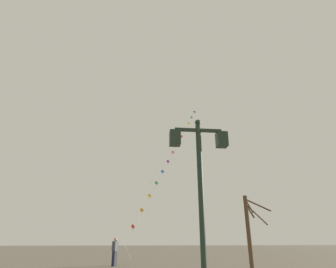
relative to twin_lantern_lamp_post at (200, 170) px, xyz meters
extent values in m
plane|color=#756B5B|center=(-1.90, 13.84, -3.19)|extent=(160.00, 160.00, 0.00)
cylinder|color=#1E2D23|center=(0.00, 0.00, -0.98)|extent=(0.14, 0.14, 4.42)
sphere|color=#1E2D23|center=(0.00, 0.00, 1.31)|extent=(0.16, 0.16, 0.16)
cube|color=#1E2D23|center=(0.00, 0.00, 1.08)|extent=(1.27, 0.08, 0.08)
cube|color=#1E2D23|center=(-0.63, 0.00, 0.83)|extent=(0.28, 0.28, 0.40)
cube|color=beige|center=(-0.63, 0.00, 0.83)|extent=(0.19, 0.19, 0.30)
cube|color=#1E2D23|center=(0.63, 0.00, 0.83)|extent=(0.28, 0.28, 0.40)
cube|color=beige|center=(0.63, 0.00, 0.83)|extent=(0.19, 0.19, 0.30)
cylinder|color=brown|center=(-3.08, 13.65, -3.10)|extent=(0.06, 0.06, 0.18)
cylinder|color=silver|center=(-2.52, 14.52, -1.84)|extent=(1.15, 1.77, 2.35)
cylinder|color=silver|center=(-1.64, 15.89, -0.02)|extent=(0.66, 1.02, 1.34)
cylinder|color=silver|center=(-1.00, 16.88, 1.31)|extent=(0.66, 1.02, 1.34)
cylinder|color=silver|center=(-0.36, 17.88, 2.63)|extent=(0.66, 1.02, 1.34)
cylinder|color=silver|center=(0.28, 18.87, 3.96)|extent=(0.66, 1.02, 1.34)
cylinder|color=silver|center=(0.91, 19.86, 5.28)|extent=(0.66, 1.02, 1.34)
cylinder|color=silver|center=(1.55, 20.86, 6.61)|extent=(0.66, 1.02, 1.34)
cylinder|color=silver|center=(2.19, 21.85, 7.93)|extent=(0.66, 1.02, 1.34)
cylinder|color=silver|center=(2.83, 22.84, 9.26)|extent=(0.66, 1.02, 1.34)
cylinder|color=silver|center=(3.46, 23.83, 10.58)|extent=(0.66, 1.02, 1.34)
cylinder|color=silver|center=(4.10, 24.83, 11.91)|extent=(0.66, 1.02, 1.34)
cylinder|color=silver|center=(4.74, 25.82, 13.23)|extent=(0.66, 1.02, 1.34)
cylinder|color=silver|center=(5.38, 26.81, 14.56)|extent=(0.66, 1.02, 1.34)
cube|color=red|center=(-1.96, 15.39, -0.68)|extent=(0.31, 0.26, 0.40)
cylinder|color=red|center=(-1.96, 15.39, -0.97)|extent=(0.05, 0.05, 0.27)
cube|color=orange|center=(-1.32, 16.39, 0.65)|extent=(0.34, 0.22, 0.40)
cylinder|color=orange|center=(-1.32, 16.39, 0.36)|extent=(0.03, 0.04, 0.27)
cube|color=yellow|center=(-0.68, 17.38, 1.97)|extent=(0.37, 0.17, 0.40)
cylinder|color=yellow|center=(-0.68, 17.38, 1.66)|extent=(0.03, 0.05, 0.31)
cube|color=green|center=(-0.04, 18.37, 3.30)|extent=(0.36, 0.18, 0.40)
cylinder|color=green|center=(-0.04, 18.37, 3.00)|extent=(0.03, 0.03, 0.28)
cube|color=blue|center=(0.59, 19.37, 4.62)|extent=(0.34, 0.22, 0.40)
cylinder|color=blue|center=(0.59, 19.37, 4.37)|extent=(0.03, 0.03, 0.19)
cube|color=purple|center=(1.23, 20.36, 5.95)|extent=(0.34, 0.23, 0.40)
cylinder|color=purple|center=(1.23, 20.36, 5.68)|extent=(0.03, 0.03, 0.22)
cube|color=pink|center=(1.87, 21.35, 7.27)|extent=(0.36, 0.18, 0.40)
cylinder|color=pink|center=(1.87, 21.35, 6.97)|extent=(0.03, 0.05, 0.29)
cube|color=white|center=(2.51, 22.35, 8.60)|extent=(0.37, 0.16, 0.40)
cylinder|color=white|center=(2.51, 22.35, 8.29)|extent=(0.03, 0.05, 0.30)
cube|color=red|center=(3.15, 23.34, 9.92)|extent=(0.31, 0.26, 0.40)
cylinder|color=red|center=(3.15, 23.34, 9.61)|extent=(0.02, 0.03, 0.31)
cube|color=orange|center=(3.78, 24.33, 11.25)|extent=(0.28, 0.30, 0.40)
cylinder|color=orange|center=(3.78, 24.33, 10.95)|extent=(0.04, 0.04, 0.28)
cube|color=yellow|center=(4.42, 25.32, 12.57)|extent=(0.29, 0.28, 0.40)
cylinder|color=yellow|center=(4.42, 25.32, 12.30)|extent=(0.03, 0.03, 0.22)
cube|color=green|center=(5.06, 26.32, 13.90)|extent=(0.29, 0.29, 0.40)
cylinder|color=green|center=(5.06, 26.32, 13.58)|extent=(0.05, 0.05, 0.30)
cube|color=blue|center=(5.70, 27.31, 15.22)|extent=(0.37, 0.15, 0.40)
cylinder|color=blue|center=(5.70, 27.31, 14.93)|extent=(0.03, 0.05, 0.26)
cube|color=#1E1E2D|center=(-2.98, 12.60, -2.74)|extent=(0.32, 0.36, 0.90)
cube|color=#3F3F47|center=(-2.98, 12.60, -2.01)|extent=(0.39, 0.45, 0.60)
sphere|color=tan|center=(-2.98, 12.60, -1.59)|extent=(0.22, 0.22, 0.22)
cylinder|color=#3F3F47|center=(-2.88, 12.79, -1.84)|extent=(0.27, 0.38, 0.50)
cylinder|color=#4C3826|center=(4.30, 8.14, -1.28)|extent=(0.22, 0.22, 3.83)
cylinder|color=#4C3826|center=(4.55, 8.31, 0.11)|extent=(0.60, 0.44, 0.72)
cylinder|color=#4C3826|center=(4.65, 7.71, -0.38)|extent=(0.79, 0.94, 1.17)
cylinder|color=#4C3826|center=(4.95, 8.04, 0.13)|extent=(1.34, 0.28, 0.71)
cylinder|color=#4C3826|center=(4.57, 8.32, -0.15)|extent=(0.65, 0.46, 0.75)
camera|label=1|loc=(-1.49, -6.66, -1.69)|focal=29.10mm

